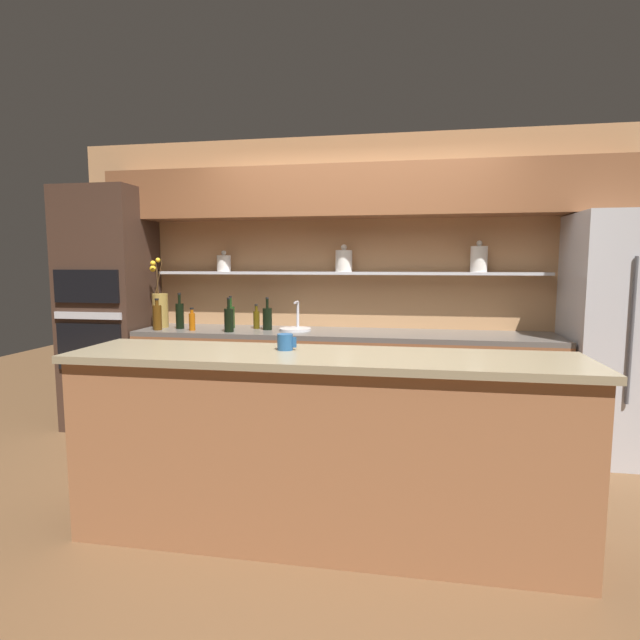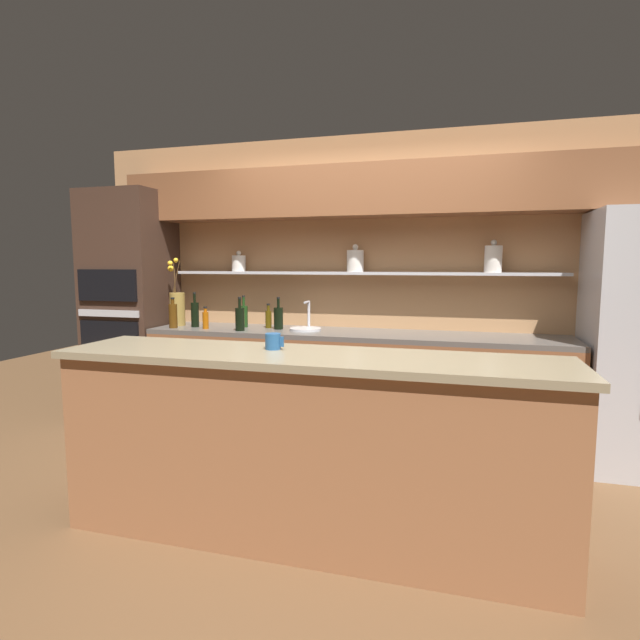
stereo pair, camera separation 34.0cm
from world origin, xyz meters
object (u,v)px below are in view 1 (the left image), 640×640
object	(u,v)px
bottle_spirit_1	(157,317)
coffee_mug	(285,342)
oven_tower	(110,309)
bottle_wine_4	(231,316)
bottle_wine_2	(180,315)
bottle_wine_6	(267,318)
sink_fixture	(296,327)
bottle_wine_5	(229,320)
bottle_oil_0	(256,319)
refrigerator	(634,338)
flower_vase	(160,308)
bottle_sauce_3	(192,321)

from	to	relation	value
bottle_spirit_1	coffee_mug	bearing A→B (deg)	-42.35
oven_tower	bottle_wine_4	xyz separation A→B (m)	(1.14, 0.06, -0.05)
bottle_wine_2	bottle_wine_6	world-z (taller)	bottle_wine_2
sink_fixture	bottle_wine_5	xyz separation A→B (m)	(-0.53, -0.19, 0.08)
oven_tower	bottle_oil_0	xyz separation A→B (m)	(1.37, 0.07, -0.07)
refrigerator	flower_vase	xyz separation A→B (m)	(-3.88, 0.04, 0.16)
flower_vase	bottle_oil_0	xyz separation A→B (m)	(0.88, 0.06, -0.09)
bottle_spirit_1	bottle_wine_4	distance (m)	0.62
bottle_spirit_1	bottle_sauce_3	distance (m)	0.31
sink_fixture	bottle_sauce_3	distance (m)	0.89
bottle_oil_0	bottle_spirit_1	size ratio (longest dim) A/B	0.79
flower_vase	bottle_sauce_3	distance (m)	0.41
flower_vase	sink_fixture	size ratio (longest dim) A/B	2.30
sink_fixture	refrigerator	bearing A→B (deg)	-1.07
coffee_mug	oven_tower	bearing A→B (deg)	143.36
bottle_oil_0	bottle_spirit_1	bearing A→B (deg)	-163.69
bottle_wine_6	coffee_mug	xyz separation A→B (m)	(0.54, -1.52, 0.04)
oven_tower	bottle_wine_5	world-z (taller)	oven_tower
bottle_sauce_3	coffee_mug	size ratio (longest dim) A/B	1.85
refrigerator	bottle_wine_2	bearing A→B (deg)	-179.79
bottle_sauce_3	coffee_mug	distance (m)	1.80
bottle_spirit_1	bottle_wine_6	world-z (taller)	bottle_wine_6
refrigerator	bottle_sauce_3	xyz separation A→B (m)	(-3.51, -0.11, 0.07)
flower_vase	bottle_oil_0	world-z (taller)	flower_vase
flower_vase	bottle_wine_6	size ratio (longest dim) A/B	2.21
bottle_wine_6	coffee_mug	world-z (taller)	bottle_wine_6
bottle_wine_4	bottle_wine_2	bearing A→B (deg)	-165.46
sink_fixture	coffee_mug	xyz separation A→B (m)	(0.29, -1.52, 0.12)
refrigerator	flower_vase	size ratio (longest dim) A/B	3.00
flower_vase	bottle_wine_4	xyz separation A→B (m)	(0.65, 0.05, -0.07)
oven_tower	coffee_mug	xyz separation A→B (m)	(2.03, -1.51, -0.01)
bottle_oil_0	bottle_wine_4	size ratio (longest dim) A/B	0.76
flower_vase	refrigerator	bearing A→B (deg)	-0.65
bottle_wine_5	bottle_spirit_1	bearing A→B (deg)	179.39
flower_vase	bottle_spirit_1	distance (m)	0.20
oven_tower	bottle_wine_5	bearing A→B (deg)	-8.27
flower_vase	bottle_wine_5	world-z (taller)	flower_vase
refrigerator	bottle_spirit_1	bearing A→B (deg)	-178.02
oven_tower	bottle_wine_2	distance (m)	0.71
refrigerator	bottle_wine_4	size ratio (longest dim) A/B	6.54
oven_tower	bottle_oil_0	distance (m)	1.38
bottle_sauce_3	bottle_wine_5	bearing A→B (deg)	-5.63
flower_vase	sink_fixture	world-z (taller)	flower_vase
bottle_oil_0	bottle_wine_2	world-z (taller)	bottle_wine_2
bottle_wine_2	bottle_wine_5	xyz separation A→B (m)	(0.50, -0.13, -0.01)
oven_tower	flower_vase	distance (m)	0.49
flower_vase	bottle_wine_4	size ratio (longest dim) A/B	2.18
refrigerator	bottle_oil_0	xyz separation A→B (m)	(-3.00, 0.11, 0.07)
bottle_spirit_1	bottle_oil_0	bearing A→B (deg)	16.31
bottle_wine_4	coffee_mug	bearing A→B (deg)	-60.46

